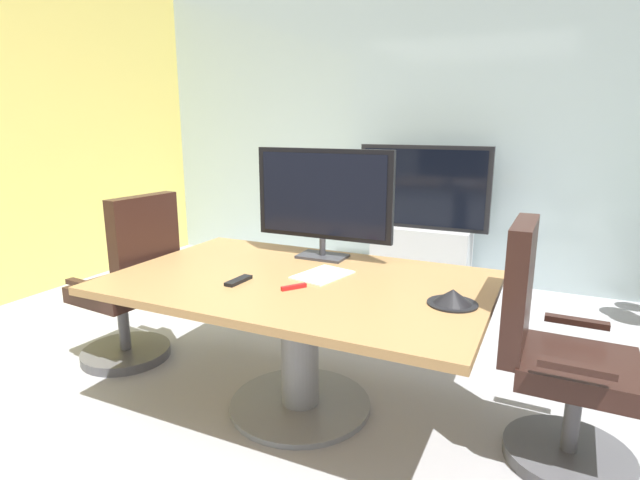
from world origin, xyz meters
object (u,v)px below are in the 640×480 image
object	(u,v)px
tv_monitor	(323,197)
office_chair_left	(131,294)
conference_table	(299,312)
wall_display_unit	(421,239)
conference_phone	(453,298)
remote_control	(238,281)
office_chair_right	(554,365)

from	to	relation	value
tv_monitor	office_chair_left	bearing A→B (deg)	-160.52
conference_table	wall_display_unit	xyz separation A→B (m)	(0.04, 2.38, -0.10)
tv_monitor	conference_phone	bearing A→B (deg)	-29.36
conference_table	remote_control	world-z (taller)	remote_control
conference_table	office_chair_left	world-z (taller)	office_chair_left
tv_monitor	remote_control	xyz separation A→B (m)	(-0.18, -0.62, -0.35)
office_chair_left	remote_control	xyz separation A→B (m)	(0.97, -0.21, 0.28)
office_chair_left	wall_display_unit	bearing A→B (deg)	157.20
tv_monitor	remote_control	distance (m)	0.73
remote_control	office_chair_right	bearing A→B (deg)	14.60
conference_table	wall_display_unit	world-z (taller)	wall_display_unit
tv_monitor	conference_phone	size ratio (longest dim) A/B	3.82
office_chair_left	remote_control	distance (m)	1.03
conference_table	office_chair_right	xyz separation A→B (m)	(1.21, 0.12, -0.09)
conference_phone	remote_control	distance (m)	1.04
conference_table	tv_monitor	distance (m)	0.69
office_chair_left	tv_monitor	world-z (taller)	tv_monitor
tv_monitor	conference_phone	distance (m)	1.03
office_chair_right	conference_phone	bearing A→B (deg)	112.36
conference_table	remote_control	size ratio (longest dim) A/B	11.15
conference_phone	conference_table	bearing A→B (deg)	176.68
conference_table	remote_control	distance (m)	0.36
wall_display_unit	tv_monitor	bearing A→B (deg)	-93.21
office_chair_right	tv_monitor	world-z (taller)	tv_monitor
office_chair_left	office_chair_right	bearing A→B (deg)	97.53
office_chair_right	remote_control	bearing A→B (deg)	103.06
conference_table	office_chair_right	distance (m)	1.22
tv_monitor	wall_display_unit	bearing A→B (deg)	86.79
wall_display_unit	conference_table	bearing A→B (deg)	-91.04
office_chair_right	wall_display_unit	xyz separation A→B (m)	(-1.17, 2.26, -0.01)
conference_phone	remote_control	size ratio (longest dim) A/B	1.29
office_chair_left	tv_monitor	bearing A→B (deg)	114.77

